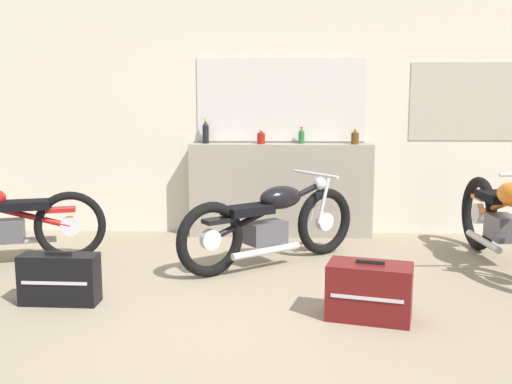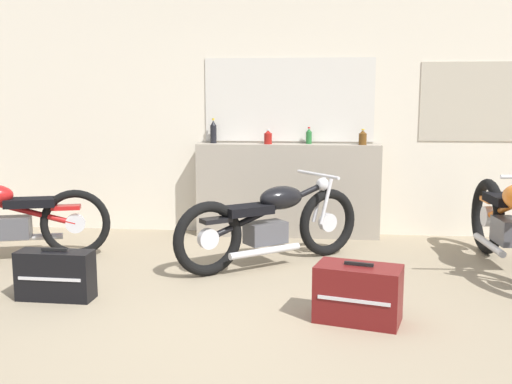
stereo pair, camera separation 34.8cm
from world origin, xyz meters
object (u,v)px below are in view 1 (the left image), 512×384
bottle_right_center (355,137)px  hard_case_darkred (369,291)px  bottle_left_center (261,137)px  bottle_leftmost (206,132)px  motorcycle_black (272,223)px  motorcycle_orange (506,221)px  hard_case_black (60,279)px  bottle_center (301,136)px

bottle_right_center → hard_case_darkred: (-0.21, -2.56, -0.92)m
bottle_left_center → bottle_leftmost: bearing=172.9°
motorcycle_black → bottle_leftmost: bearing=120.9°
bottle_leftmost → bottle_left_center: 0.64m
bottle_leftmost → motorcycle_black: size_ratio=0.17×
bottle_left_center → bottle_right_center: (1.04, -0.00, 0.00)m
bottle_left_center → hard_case_darkred: bearing=-71.9°
bottle_leftmost → bottle_right_center: bottle_leftmost is taller
bottle_left_center → motorcycle_orange: bottle_left_center is taller
bottle_left_center → bottle_right_center: 1.04m
hard_case_black → motorcycle_orange: bearing=16.6°
bottle_center → motorcycle_orange: 2.35m
bottle_left_center → bottle_right_center: bearing=-0.2°
bottle_center → hard_case_darkred: bottle_center is taller
bottle_center → hard_case_black: 3.23m
hard_case_darkred → motorcycle_orange: bearing=43.2°
motorcycle_orange → bottle_center: bearing=145.2°
bottle_right_center → motorcycle_black: size_ratio=0.11×
bottle_left_center → motorcycle_orange: size_ratio=0.08×
bottle_right_center → hard_case_darkred: size_ratio=0.27×
motorcycle_orange → hard_case_black: bearing=-163.4°
bottle_leftmost → motorcycle_black: 1.66m
bottle_center → motorcycle_black: size_ratio=0.11×
motorcycle_orange → hard_case_black: 3.95m
bottle_leftmost → bottle_right_center: 1.68m
motorcycle_orange → hard_case_darkred: motorcycle_orange is taller
motorcycle_orange → bottle_right_center: bearing=136.5°
hard_case_black → hard_case_darkred: size_ratio=0.92×
bottle_center → bottle_leftmost: bearing=-179.6°
bottle_right_center → motorcycle_orange: (1.25, -1.19, -0.69)m
bottle_leftmost → motorcycle_orange: bottle_leftmost is taller
bottle_right_center → motorcycle_orange: bearing=-43.5°
hard_case_black → bottle_left_center: bearing=57.4°
motorcycle_black → hard_case_black: bearing=-145.0°
motorcycle_orange → hard_case_darkred: size_ratio=3.17×
bottle_right_center → motorcycle_orange: 1.86m
hard_case_black → bottle_leftmost: bearing=70.4°
bottle_right_center → hard_case_black: 3.55m
motorcycle_black → hard_case_black: (-1.61, -1.13, -0.21)m
bottle_right_center → motorcycle_black: 1.66m
bottle_left_center → motorcycle_black: (0.13, -1.19, -0.72)m
motorcycle_black → hard_case_darkred: motorcycle_black is taller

